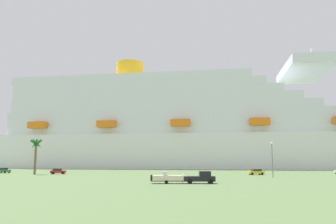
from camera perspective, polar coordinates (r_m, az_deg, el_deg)
The scene contains 9 objects.
ground_plane at distance 114.53m, azimuth 0.03°, elevation -10.13°, with size 600.00×600.00×0.00m, color #567042.
cruise_ship at distance 156.92m, azimuth 2.53°, elevation -3.40°, with size 221.56×55.31×62.38m.
pickup_truck at distance 62.37m, azimuth 5.59°, elevation -11.04°, with size 5.73×2.60×2.20m.
small_boat_on_trailer at distance 62.04m, azimuth 0.59°, elevation -11.16°, with size 7.80×2.25×2.15m.
palm_tree at distance 103.39m, azimuth -21.52°, elevation -5.62°, with size 3.76×3.47×9.98m.
street_lamp at distance 84.74m, azimuth 17.26°, elevation -6.90°, with size 0.56×0.56×8.42m.
parked_car_yellow_taxi at distance 96.97m, azimuth 14.73°, elevation -9.79°, with size 4.56×2.75×1.58m.
parked_car_green_wagon at distance 116.90m, azimuth -26.21°, elevation -8.88°, with size 4.53×2.66×1.58m.
parked_car_red_hatchback at distance 103.85m, azimuth -18.18°, elevation -9.52°, with size 4.53×2.76×1.58m.
Camera 1 is at (6.89, -84.23, 4.55)m, focal length 35.90 mm.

